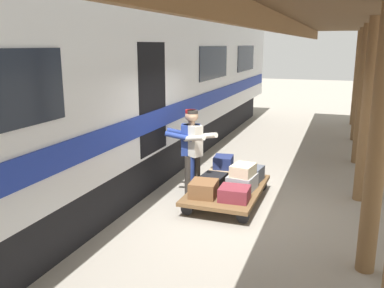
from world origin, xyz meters
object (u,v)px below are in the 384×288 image
at_px(suitcase_gray_aluminum, 242,182).
at_px(porter_in_overalls, 190,150).
at_px(suitcase_cream_canvas, 243,170).
at_px(suitcase_slate_roller, 249,173).
at_px(luggage_cart, 227,190).
at_px(suitcase_tan_vintage, 222,172).
at_px(suitcase_navy_fabric, 223,162).
at_px(porter_by_door, 193,150).
at_px(suitcase_brown_leather, 204,189).
at_px(train_car, 82,90).
at_px(suitcase_burgundy_valise, 234,194).
at_px(suitcase_black_hardshell, 213,180).

relative_size(suitcase_gray_aluminum, porter_in_overalls, 0.32).
height_order(suitcase_cream_canvas, porter_in_overalls, porter_in_overalls).
distance_m(suitcase_gray_aluminum, suitcase_slate_roller, 0.57).
xyz_separation_m(luggage_cart, suitcase_tan_vintage, (0.28, -0.57, 0.14)).
distance_m(suitcase_navy_fabric, porter_by_door, 0.74).
height_order(luggage_cart, suitcase_brown_leather, suitcase_brown_leather).
height_order(train_car, suitcase_tan_vintage, train_car).
height_order(train_car, porter_in_overalls, train_car).
xyz_separation_m(suitcase_burgundy_valise, porter_by_door, (1.00, -0.68, 0.52)).
bearing_deg(suitcase_black_hardshell, suitcase_cream_canvas, 177.41).
distance_m(train_car, suitcase_gray_aluminum, 3.53).
xyz_separation_m(suitcase_slate_roller, porter_in_overalls, (1.09, 0.44, 0.50)).
xyz_separation_m(suitcase_gray_aluminum, porter_by_door, (1.00, -0.10, 0.50)).
distance_m(suitcase_gray_aluminum, porter_in_overalls, 1.20).
height_order(luggage_cart, suitcase_tan_vintage, suitcase_tan_vintage).
bearing_deg(suitcase_burgundy_valise, train_car, -3.90).
xyz_separation_m(porter_in_overalls, porter_by_door, (-0.08, 0.03, 0.00)).
xyz_separation_m(suitcase_gray_aluminum, suitcase_black_hardshell, (0.56, -0.00, -0.03)).
bearing_deg(suitcase_burgundy_valise, suitcase_gray_aluminum, -90.00).
distance_m(suitcase_brown_leather, suitcase_black_hardshell, 0.58).
height_order(suitcase_gray_aluminum, suitcase_burgundy_valise, suitcase_gray_aluminum).
bearing_deg(suitcase_black_hardshell, suitcase_tan_vintage, -90.00).
bearing_deg(train_car, luggage_cart, -172.70).
height_order(suitcase_black_hardshell, porter_in_overalls, porter_in_overalls).
bearing_deg(suitcase_gray_aluminum, luggage_cart, -0.00).
distance_m(suitcase_burgundy_valise, suitcase_cream_canvas, 0.61).
height_order(suitcase_gray_aluminum, porter_in_overalls, porter_in_overalls).
bearing_deg(suitcase_gray_aluminum, porter_in_overalls, -6.87).
height_order(suitcase_tan_vintage, suitcase_burgundy_valise, suitcase_burgundy_valise).
height_order(suitcase_gray_aluminum, suitcase_black_hardshell, suitcase_gray_aluminum).
relative_size(suitcase_tan_vintage, porter_by_door, 0.33).
height_order(luggage_cart, porter_by_door, porter_by_door).
bearing_deg(suitcase_burgundy_valise, suitcase_brown_leather, 0.00).
height_order(suitcase_tan_vintage, suitcase_black_hardshell, suitcase_black_hardshell).
bearing_deg(porter_by_door, porter_in_overalls, -19.40).
relative_size(suitcase_navy_fabric, porter_in_overalls, 0.25).
height_order(train_car, suitcase_navy_fabric, train_car).
height_order(suitcase_gray_aluminum, suitcase_navy_fabric, suitcase_navy_fabric).
bearing_deg(suitcase_gray_aluminum, suitcase_brown_leather, 45.72).
bearing_deg(suitcase_brown_leather, train_car, -4.75).
xyz_separation_m(suitcase_brown_leather, suitcase_burgundy_valise, (-0.56, 0.00, -0.02)).
distance_m(train_car, suitcase_brown_leather, 3.04).
xyz_separation_m(suitcase_tan_vintage, porter_in_overalls, (0.52, 0.44, 0.54)).
height_order(suitcase_brown_leather, suitcase_gray_aluminum, suitcase_gray_aluminum).
bearing_deg(train_car, suitcase_cream_canvas, -173.86).
bearing_deg(suitcase_tan_vintage, suitcase_slate_roller, 180.00).
bearing_deg(suitcase_gray_aluminum, train_car, 6.65).
xyz_separation_m(suitcase_tan_vintage, suitcase_black_hardshell, (0.00, 0.57, 0.01)).
height_order(luggage_cart, suitcase_cream_canvas, suitcase_cream_canvas).
relative_size(suitcase_gray_aluminum, suitcase_navy_fabric, 1.31).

